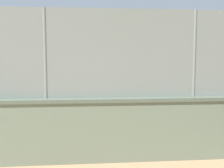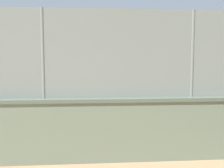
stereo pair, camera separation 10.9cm
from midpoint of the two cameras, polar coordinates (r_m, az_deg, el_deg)
ground_plane at (r=17.75m, az=-4.40°, el=-1.79°), size 260.00×260.00×0.00m
perimeter_wall at (r=6.35m, az=16.86°, el=-8.82°), size 32.94×1.19×1.40m
fence_panel_on_wall at (r=6.16m, az=17.28°, el=6.19°), size 32.34×0.80×1.90m
player_foreground_swinging at (r=11.37m, az=17.77°, el=-1.11°), size 1.10×0.86×1.67m
player_crossing_court at (r=18.95m, az=-15.83°, el=1.09°), size 0.91×0.94×1.47m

